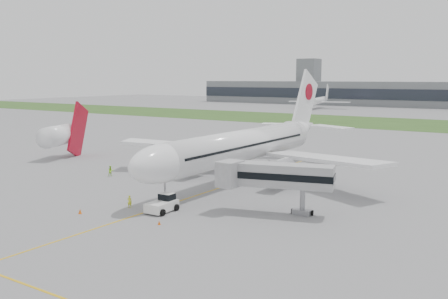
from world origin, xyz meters
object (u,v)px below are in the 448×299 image
Objects in this scene: airliner at (245,145)px; neighbor_aircraft at (60,135)px; jet_bridge at (273,176)px; ground_crew_near at (130,202)px; pushback_tug at (163,204)px.

airliner is 3.65× the size of neighbor_aircraft.
neighbor_aircraft is (-42.41, -2.17, -0.91)m from airliner.
jet_bridge is (13.14, -15.57, -1.02)m from airliner.
jet_bridge is at bearing 179.98° from ground_crew_near.
pushback_tug is 48.39m from neighbor_aircraft.
jet_bridge is (11.60, 6.50, 3.67)m from pushback_tug.
ground_crew_near is (-3.09, -23.08, -4.86)m from airliner.
pushback_tug is 0.29× the size of neighbor_aircraft.
jet_bridge reaches higher than ground_crew_near.
pushback_tug is at bearing -166.34° from jet_bridge.
neighbor_aircraft is (-55.55, 13.40, 0.11)m from jet_bridge.
airliner is 20.40m from jet_bridge.
airliner reaches higher than neighbor_aircraft.
pushback_tug is 0.32× the size of jet_bridge.
airliner is 42.48m from neighbor_aircraft.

